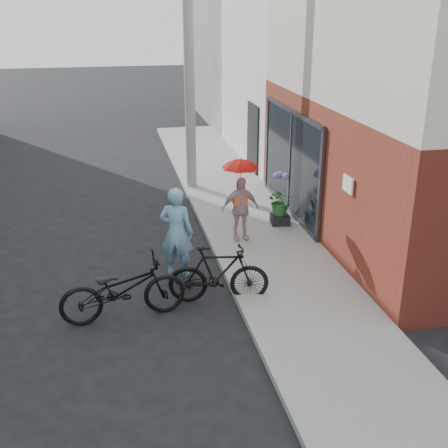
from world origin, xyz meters
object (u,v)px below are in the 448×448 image
object	(u,v)px
officer	(177,232)
planter	(280,219)
bike_left	(123,289)
bike_right	(219,274)
utility_pole	(189,62)
kimono_woman	(240,209)

from	to	relation	value
officer	planter	distance (m)	3.34
officer	bike_left	bearing A→B (deg)	75.43
officer	bike_left	xyz separation A→B (m)	(-1.08, -1.42, -0.34)
bike_left	planter	xyz separation A→B (m)	(3.74, 3.33, -0.32)
bike_left	bike_right	world-z (taller)	bike_left
officer	bike_left	size ratio (longest dim) A/B	0.85
utility_pole	officer	size ratio (longest dim) A/B	3.93
utility_pole	planter	size ratio (longest dim) A/B	16.83
kimono_woman	planter	xyz separation A→B (m)	(1.13, 0.69, -0.59)
kimono_woman	planter	world-z (taller)	kimono_woman
bike_left	kimono_woman	distance (m)	3.72
utility_pole	planter	world-z (taller)	utility_pole
kimono_woman	planter	size ratio (longest dim) A/B	3.38
utility_pole	kimono_woman	distance (m)	4.83
utility_pole	kimono_woman	size ratio (longest dim) A/B	4.98
bike_right	planter	world-z (taller)	bike_right
planter	bike_left	bearing A→B (deg)	-138.29
officer	kimono_woman	xyz separation A→B (m)	(1.53, 1.22, -0.07)
utility_pole	kimono_woman	world-z (taller)	utility_pole
bike_right	utility_pole	bearing A→B (deg)	4.54
bike_right	kimono_woman	world-z (taller)	kimono_woman
utility_pole	bike_left	distance (m)	7.58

